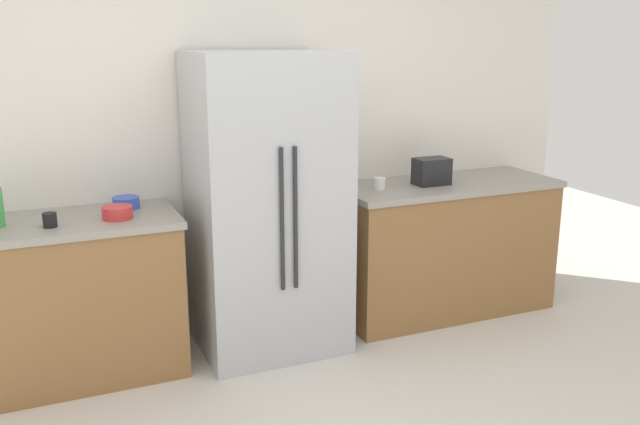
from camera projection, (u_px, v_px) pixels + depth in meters
name	position (u px, v px, depth m)	size (l,w,h in m)	color
kitchen_back_panel	(222.00, 103.00, 4.32)	(5.11, 0.10, 2.95)	silver
counter_left	(78.00, 298.00, 3.88)	(1.13, 0.63, 0.92)	olive
counter_right	(444.00, 246.00, 4.81)	(1.52, 0.63, 0.92)	olive
refrigerator	(267.00, 205.00, 4.15)	(0.86, 0.72, 1.80)	#B2B5BA
toaster	(432.00, 171.00, 4.60)	(0.23, 0.15, 0.18)	black
cup_a	(50.00, 220.00, 3.61)	(0.07, 0.07, 0.08)	black
cup_b	(379.00, 183.00, 4.47)	(0.08, 0.08, 0.08)	white
bowl_a	(117.00, 212.00, 3.77)	(0.16, 0.16, 0.07)	red
bowl_b	(126.00, 203.00, 3.99)	(0.15, 0.15, 0.07)	blue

